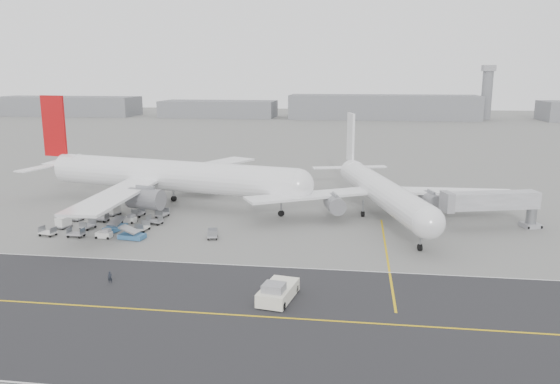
# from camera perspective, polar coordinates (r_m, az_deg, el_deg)

# --- Properties ---
(ground) EXTENTS (700.00, 700.00, 0.00)m
(ground) POSITION_cam_1_polar(r_m,az_deg,el_deg) (81.09, -10.53, -6.70)
(ground) COLOR gray
(ground) RESTS_ON ground
(taxiway) EXTENTS (220.00, 59.00, 0.03)m
(taxiway) POSITION_cam_1_polar(r_m,az_deg,el_deg) (63.72, -11.33, -12.10)
(taxiway) COLOR #2A2A2D
(taxiway) RESTS_ON ground
(horizon_buildings) EXTENTS (520.00, 28.00, 28.00)m
(horizon_buildings) POSITION_cam_1_polar(r_m,az_deg,el_deg) (333.67, 8.89, 7.59)
(horizon_buildings) COLOR slate
(horizon_buildings) RESTS_ON ground
(control_tower) EXTENTS (7.00, 7.00, 31.25)m
(control_tower) POSITION_cam_1_polar(r_m,az_deg,el_deg) (345.98, 20.81, 9.81)
(control_tower) COLOR slate
(control_tower) RESTS_ON ground
(airliner_a) EXTENTS (61.86, 60.54, 21.64)m
(airliner_a) POSITION_cam_1_polar(r_m,az_deg,el_deg) (111.60, -11.95, 1.74)
(airliner_a) COLOR white
(airliner_a) RESTS_ON ground
(airliner_b) EXTENTS (48.94, 50.02, 17.65)m
(airliner_b) POSITION_cam_1_polar(r_m,az_deg,el_deg) (102.34, 10.37, 0.22)
(airliner_b) COLOR white
(airliner_b) RESTS_ON ground
(pushback_tug) EXTENTS (4.44, 9.16, 2.58)m
(pushback_tug) POSITION_cam_1_polar(r_m,az_deg,el_deg) (64.85, -0.26, -10.40)
(pushback_tug) COLOR white
(pushback_tug) RESTS_ON ground
(jet_bridge) EXTENTS (17.78, 7.82, 6.66)m
(jet_bridge) POSITION_cam_1_polar(r_m,az_deg,el_deg) (99.47, 21.28, -1.03)
(jet_bridge) COLOR gray
(jet_bridge) RESTS_ON ground
(gse_cluster) EXTENTS (25.24, 24.55, 2.03)m
(gse_cluster) POSITION_cam_1_polar(r_m,az_deg,el_deg) (100.30, -17.43, -3.39)
(gse_cluster) COLOR #96969B
(gse_cluster) RESTS_ON ground
(stray_dolly) EXTENTS (2.07, 2.81, 1.56)m
(stray_dolly) POSITION_cam_1_polar(r_m,az_deg,el_deg) (89.12, -7.06, -4.84)
(stray_dolly) COLOR silver
(stray_dolly) RESTS_ON ground
(ground_crew_a) EXTENTS (0.65, 0.50, 1.58)m
(ground_crew_a) POSITION_cam_1_polar(r_m,az_deg,el_deg) (73.19, -17.34, -8.51)
(ground_crew_a) COLOR black
(ground_crew_a) RESTS_ON ground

